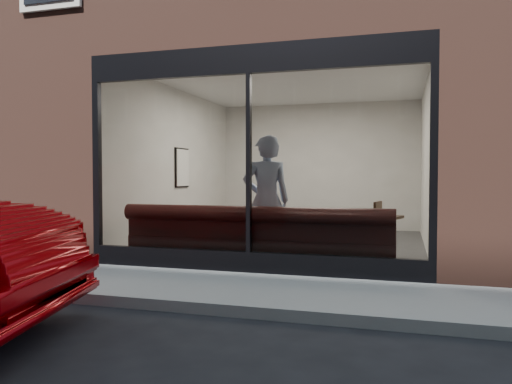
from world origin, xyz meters
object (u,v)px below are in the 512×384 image
(person, at_px, (266,200))
(cafe_table_left, at_px, (229,214))
(cafe_chair_right, at_px, (366,244))
(cafe_table_right, at_px, (375,217))
(banquette, at_px, (257,253))

(person, bearing_deg, cafe_table_left, -48.82)
(cafe_table_left, xyz_separation_m, cafe_chair_right, (2.17, 0.69, -0.50))
(cafe_table_left, height_order, cafe_table_right, cafe_table_right)
(banquette, bearing_deg, cafe_chair_right, 41.75)
(cafe_table_left, bearing_deg, cafe_table_right, 1.42)
(person, distance_m, cafe_table_right, 1.69)
(cafe_table_left, bearing_deg, person, -26.36)
(banquette, bearing_deg, cafe_table_left, 135.78)
(cafe_table_left, relative_size, cafe_chair_right, 1.29)
(person, xyz_separation_m, cafe_chair_right, (1.44, 1.05, -0.75))
(person, relative_size, cafe_chair_right, 4.71)
(cafe_chair_right, bearing_deg, cafe_table_right, 116.98)
(banquette, height_order, cafe_table_right, cafe_table_right)
(person, xyz_separation_m, cafe_table_right, (1.61, 0.42, -0.25))
(person, xyz_separation_m, cafe_table_left, (-0.74, 0.37, -0.25))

